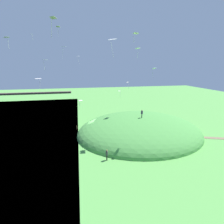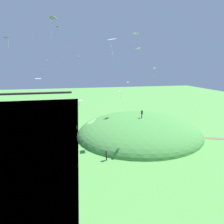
# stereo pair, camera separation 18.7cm
# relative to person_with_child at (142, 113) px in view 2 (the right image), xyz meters

# --- Properties ---
(ground_plane) EXTENTS (160.00, 160.00, 0.00)m
(ground_plane) POSITION_rel_person_with_child_xyz_m (-9.43, 4.17, -4.76)
(ground_plane) COLOR #529743
(grass_hill) EXTENTS (26.49, 22.66, 7.50)m
(grass_hill) POSITION_rel_person_with_child_xyz_m (0.12, 1.30, -4.76)
(grass_hill) COLOR #488F40
(grass_hill) RESTS_ON ground_plane
(dirt_path) EXTENTS (14.36, 6.01, 0.04)m
(dirt_path) POSITION_rel_person_with_child_xyz_m (14.84, -5.03, -4.74)
(dirt_path) COLOR #73604B
(dirt_path) RESTS_ON ground_plane
(bridge_deck_far) EXTENTS (41.58, 1.80, 0.70)m
(bridge_deck_far) POSITION_rel_person_with_child_xyz_m (-35.93, 37.55, -0.79)
(bridge_deck_far) COLOR #4C4339
(person_with_child) EXTENTS (0.44, 0.44, 1.66)m
(person_with_child) POSITION_rel_person_with_child_xyz_m (0.00, 0.00, 0.00)
(person_with_child) COLOR #2E3829
(person_with_child) RESTS_ON grass_hill
(person_walking_path) EXTENTS (0.43, 0.43, 1.76)m
(person_walking_path) POSITION_rel_person_with_child_xyz_m (-8.66, -8.11, -3.64)
(person_walking_path) COLOR black
(person_walking_path) RESTS_ON ground_plane
(kite_0) EXTENTS (0.99, 0.99, 1.76)m
(kite_0) POSITION_rel_person_with_child_xyz_m (-17.73, 1.68, 9.99)
(kite_0) COLOR silver
(kite_1) EXTENTS (0.74, 0.68, 2.15)m
(kite_1) POSITION_rel_person_with_child_xyz_m (-11.83, 14.34, 11.29)
(kite_1) COLOR white
(kite_2) EXTENTS (0.98, 1.08, 1.55)m
(kite_2) POSITION_rel_person_with_child_xyz_m (-21.49, -3.26, 12.72)
(kite_2) COLOR white
(kite_3) EXTENTS (0.73, 0.82, 1.25)m
(kite_3) POSITION_rel_person_with_child_xyz_m (-21.78, 11.90, 15.82)
(kite_3) COLOR white
(kite_4) EXTENTS (0.69, 0.76, 1.81)m
(kite_4) POSITION_rel_person_with_child_xyz_m (0.49, 11.66, 4.93)
(kite_4) COLOR #F5E0D0
(kite_5) EXTENTS (1.14, 1.13, 2.17)m
(kite_5) POSITION_rel_person_with_child_xyz_m (-8.04, -9.09, 11.94)
(kite_5) COLOR white
(kite_6) EXTENTS (1.04, 0.85, 2.22)m
(kite_6) POSITION_rel_person_with_child_xyz_m (-14.59, 3.49, 12.38)
(kite_6) COLOR white
(kite_7) EXTENTS (0.90, 0.84, 2.25)m
(kite_7) POSITION_rel_person_with_child_xyz_m (-14.76, -7.94, 14.12)
(kite_7) COLOR white
(kite_8) EXTENTS (0.82, 0.68, 1.65)m
(kite_8) POSITION_rel_person_with_child_xyz_m (-12.03, 2.15, 2.44)
(kite_8) COLOR silver
(kite_9) EXTENTS (1.42, 1.44, 2.04)m
(kite_9) POSITION_rel_person_with_child_xyz_m (0.39, 4.88, 12.65)
(kite_9) COLOR white
(kite_10) EXTENTS (0.78, 1.12, 1.54)m
(kite_10) POSITION_rel_person_with_child_xyz_m (-2.65, -2.09, 14.17)
(kite_10) COLOR #F5DDD3
(kite_11) EXTENTS (0.74, 0.59, 1.56)m
(kite_11) POSITION_rel_person_with_child_xyz_m (-15.03, 1.28, 15.24)
(kite_11) COLOR white
(kite_12) EXTENTS (1.26, 1.12, 1.73)m
(kite_12) POSITION_rel_person_with_child_xyz_m (-19.34, 2.50, 6.80)
(kite_12) COLOR white
(kite_13) EXTENTS (0.74, 0.66, 1.42)m
(kite_13) POSITION_rel_person_with_child_xyz_m (-0.87, -5.96, 8.59)
(kite_13) COLOR white
(kite_14) EXTENTS (0.68, 0.85, 1.78)m
(kite_14) POSITION_rel_person_with_child_xyz_m (-1.88, 10.99, 2.83)
(kite_14) COLOR white
(mooring_post) EXTENTS (0.14, 0.14, 0.90)m
(mooring_post) POSITION_rel_person_with_child_xyz_m (-13.10, 5.71, -4.31)
(mooring_post) COLOR brown
(mooring_post) RESTS_ON ground_plane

